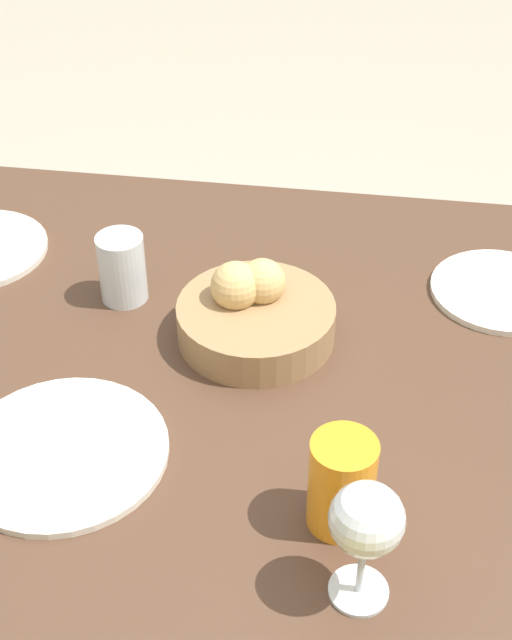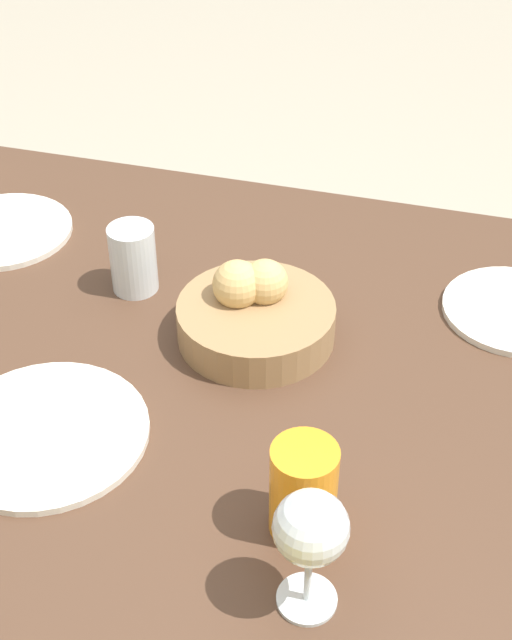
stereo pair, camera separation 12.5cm
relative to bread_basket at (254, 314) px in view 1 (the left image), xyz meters
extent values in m
cube|color=#4C3323|center=(0.05, 0.06, -0.05)|extent=(1.59, 0.96, 0.03)
cylinder|color=#99754C|center=(0.00, 0.00, -0.01)|extent=(0.22, 0.22, 0.05)
sphere|color=tan|center=(0.03, -0.01, 0.04)|extent=(0.07, 0.07, 0.07)
sphere|color=tan|center=(-0.01, -0.03, 0.04)|extent=(0.07, 0.07, 0.07)
cylinder|color=silver|center=(-0.35, -0.15, -0.03)|extent=(0.21, 0.21, 0.01)
cylinder|color=silver|center=(0.20, 0.26, -0.03)|extent=(0.26, 0.26, 0.01)
cylinder|color=orange|center=(-0.14, 0.31, 0.02)|extent=(0.07, 0.07, 0.12)
cylinder|color=silver|center=(0.21, -0.06, 0.02)|extent=(0.07, 0.07, 0.11)
cylinder|color=silver|center=(-0.17, 0.41, -0.03)|extent=(0.06, 0.06, 0.00)
cylinder|color=silver|center=(-0.17, 0.41, 0.01)|extent=(0.01, 0.01, 0.07)
sphere|color=silver|center=(-0.17, 0.41, 0.08)|extent=(0.08, 0.08, 0.08)
camera|label=1|loc=(-0.15, 0.97, 0.77)|focal=50.00mm
camera|label=2|loc=(-0.27, 0.95, 0.77)|focal=50.00mm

